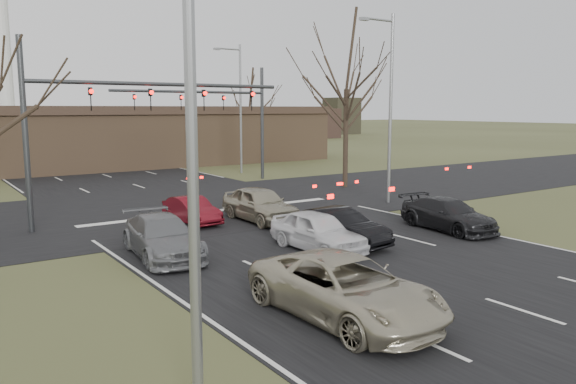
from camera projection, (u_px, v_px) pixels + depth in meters
The scene contains 18 objects.
ground at pixel (407, 274), 17.46m from camera, with size 360.00×360.00×0.00m, color #3F4324.
road_main at pixel (33, 152), 66.41m from camera, with size 14.00×300.00×0.02m, color black.
road_cross at pixel (198, 205), 29.70m from camera, with size 200.00×14.00×0.02m, color black.
building at pixel (104, 137), 49.19m from camera, with size 42.40×10.40×5.30m.
mast_arm_near at pixel (105, 109), 24.39m from camera, with size 12.12×0.24×8.00m.
mast_arm_far at pixel (228, 110), 38.94m from camera, with size 11.12×0.24×8.00m.
streetlight_left at pixel (201, 76), 8.44m from camera, with size 2.34×0.25×10.00m.
streetlight_right_near at pixel (388, 99), 29.73m from camera, with size 2.34×0.25×10.00m.
streetlight_right_far at pixel (239, 102), 43.88m from camera, with size 2.34×0.25×10.00m.
tree_right_near at pixel (347, 48), 35.35m from camera, with size 6.90×6.90×11.50m.
tree_right_far at pixel (249, 89), 53.38m from camera, with size 5.40×5.40×9.00m.
car_silver_suv at pixel (345, 288), 13.68m from camera, with size 2.53×5.49×1.53m, color #AEA68C.
car_white_sedan at pixel (318, 231), 20.28m from camera, with size 1.70×4.22×1.44m, color silver.
car_black_hatch at pixel (339, 227), 21.13m from camera, with size 1.45×4.15×1.37m, color black.
car_charcoal_sedan at pixel (448, 215), 23.66m from camera, with size 1.88×4.63×1.34m, color black.
car_grey_ahead at pixel (162, 237), 19.40m from camera, with size 1.99×4.90×1.42m, color slate.
car_red_ahead at pixel (192, 210), 25.14m from camera, with size 1.25×3.59×1.18m, color #5B0D15.
car_silver_ahead at pixel (260, 204), 25.53m from camera, with size 1.87×4.64×1.58m, color #9B967E.
Camera 1 is at (-12.61, -11.84, 5.10)m, focal length 35.00 mm.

